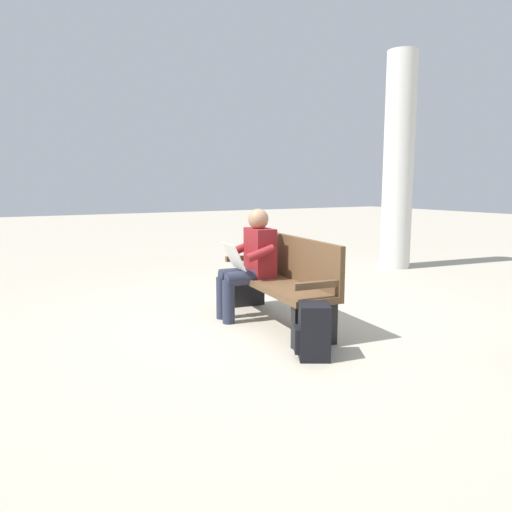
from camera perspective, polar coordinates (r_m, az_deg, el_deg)
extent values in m
plane|color=#B7AD99|center=(5.14, 2.30, -7.83)|extent=(40.00, 40.00, 0.00)
cube|color=brown|center=(5.04, 2.33, -3.24)|extent=(1.84, 0.68, 0.06)
cube|color=brown|center=(5.09, 4.53, -0.23)|extent=(1.79, 0.26, 0.45)
cube|color=brown|center=(4.28, 7.26, -3.35)|extent=(0.11, 0.48, 0.06)
cube|color=brown|center=(5.78, -1.30, -0.23)|extent=(0.11, 0.48, 0.06)
cube|color=black|center=(4.41, 6.84, -8.01)|extent=(0.13, 0.44, 0.39)
cube|color=black|center=(5.80, -1.10, -3.96)|extent=(0.13, 0.44, 0.39)
cube|color=maroon|center=(5.24, 0.46, 0.42)|extent=(0.42, 0.26, 0.52)
sphere|color=#A87A5B|center=(5.19, 0.27, 4.34)|extent=(0.22, 0.22, 0.22)
cylinder|color=#282D42|center=(5.10, -1.25, -2.58)|extent=(0.20, 0.43, 0.15)
cylinder|color=#282D42|center=(5.29, -2.06, -2.20)|extent=(0.20, 0.43, 0.15)
cylinder|color=#282D42|center=(5.09, -3.22, -5.38)|extent=(0.13, 0.13, 0.45)
cylinder|color=#282D42|center=(5.27, -3.97, -4.91)|extent=(0.13, 0.13, 0.45)
cylinder|color=maroon|center=(4.97, 0.52, 0.30)|extent=(0.13, 0.32, 0.18)
cylinder|color=maroon|center=(5.41, -1.53, 0.96)|extent=(0.13, 0.32, 0.18)
cube|color=silver|center=(5.13, -2.61, -0.05)|extent=(0.41, 0.18, 0.27)
cube|color=black|center=(4.12, 6.79, -8.69)|extent=(0.37, 0.36, 0.46)
cube|color=black|center=(4.13, 4.76, -9.63)|extent=(0.19, 0.13, 0.21)
cylinder|color=silver|center=(8.76, 16.29, 10.47)|extent=(0.51, 0.51, 3.61)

